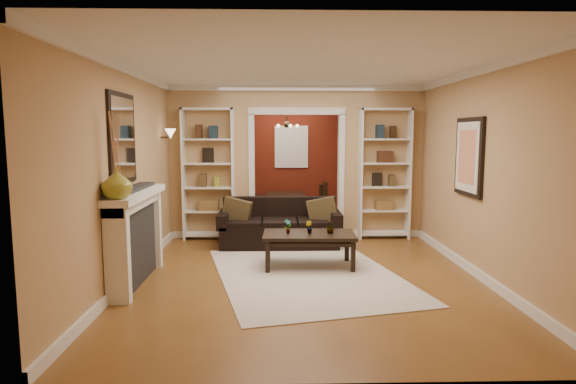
{
  "coord_description": "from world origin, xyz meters",
  "views": [
    {
      "loc": [
        -0.39,
        -7.39,
        1.86
      ],
      "look_at": [
        -0.21,
        -0.8,
        1.06
      ],
      "focal_mm": 30.0,
      "sensor_mm": 36.0,
      "label": 1
    }
  ],
  "objects_px": {
    "sofa": "(280,223)",
    "bookshelf_right": "(384,174)",
    "coffee_table": "(309,250)",
    "bookshelf_left": "(209,174)",
    "fireplace": "(138,238)",
    "dining_table": "(287,208)"
  },
  "relations": [
    {
      "from": "coffee_table",
      "to": "bookshelf_left",
      "type": "distance_m",
      "value": 2.64
    },
    {
      "from": "fireplace",
      "to": "bookshelf_right",
      "type": "bearing_deg",
      "value": 34.8
    },
    {
      "from": "bookshelf_right",
      "to": "dining_table",
      "type": "relative_size",
      "value": 1.49
    },
    {
      "from": "coffee_table",
      "to": "dining_table",
      "type": "height_order",
      "value": "dining_table"
    },
    {
      "from": "coffee_table",
      "to": "fireplace",
      "type": "bearing_deg",
      "value": -160.92
    },
    {
      "from": "bookshelf_left",
      "to": "bookshelf_right",
      "type": "relative_size",
      "value": 1.0
    },
    {
      "from": "bookshelf_right",
      "to": "fireplace",
      "type": "distance_m",
      "value": 4.47
    },
    {
      "from": "sofa",
      "to": "bookshelf_right",
      "type": "height_order",
      "value": "bookshelf_right"
    },
    {
      "from": "fireplace",
      "to": "dining_table",
      "type": "bearing_deg",
      "value": 65.57
    },
    {
      "from": "sofa",
      "to": "bookshelf_right",
      "type": "bearing_deg",
      "value": 17.31
    },
    {
      "from": "coffee_table",
      "to": "dining_table",
      "type": "xyz_separation_m",
      "value": [
        -0.22,
        3.63,
        0.03
      ]
    },
    {
      "from": "coffee_table",
      "to": "bookshelf_left",
      "type": "height_order",
      "value": "bookshelf_left"
    },
    {
      "from": "sofa",
      "to": "coffee_table",
      "type": "relative_size",
      "value": 1.58
    },
    {
      "from": "sofa",
      "to": "fireplace",
      "type": "distance_m",
      "value": 2.65
    },
    {
      "from": "coffee_table",
      "to": "dining_table",
      "type": "distance_m",
      "value": 3.64
    },
    {
      "from": "sofa",
      "to": "bookshelf_left",
      "type": "xyz_separation_m",
      "value": [
        -1.24,
        0.58,
        0.76
      ]
    },
    {
      "from": "bookshelf_left",
      "to": "bookshelf_right",
      "type": "distance_m",
      "value": 3.1
    },
    {
      "from": "sofa",
      "to": "coffee_table",
      "type": "bearing_deg",
      "value": -72.75
    },
    {
      "from": "coffee_table",
      "to": "bookshelf_right",
      "type": "height_order",
      "value": "bookshelf_right"
    },
    {
      "from": "coffee_table",
      "to": "fireplace",
      "type": "distance_m",
      "value": 2.3
    },
    {
      "from": "bookshelf_left",
      "to": "coffee_table",
      "type": "bearing_deg",
      "value": -48.66
    },
    {
      "from": "bookshelf_right",
      "to": "fireplace",
      "type": "bearing_deg",
      "value": -145.2
    }
  ]
}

